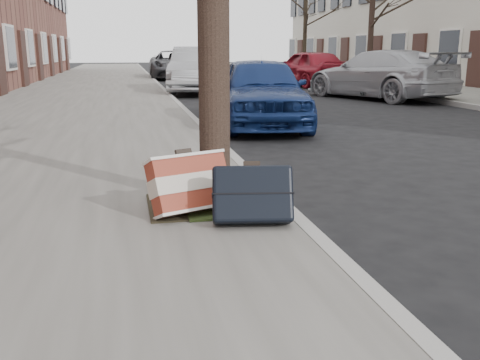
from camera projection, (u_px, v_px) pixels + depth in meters
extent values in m
cube|color=gray|center=(90.00, 93.00, 17.42)|extent=(5.00, 70.00, 0.12)
cube|color=slate|center=(411.00, 88.00, 19.76)|extent=(4.00, 70.00, 0.12)
cube|color=black|center=(198.00, 205.00, 4.64)|extent=(0.85, 0.85, 0.02)
cube|color=maroon|center=(190.00, 184.00, 4.37)|extent=(0.74, 0.57, 0.50)
cube|color=black|center=(252.00, 194.00, 4.10)|extent=(0.67, 0.45, 0.48)
imported|color=navy|center=(260.00, 91.00, 10.17)|extent=(2.07, 4.09, 1.34)
imported|color=#AAAEB2|center=(198.00, 70.00, 18.02)|extent=(2.52, 4.89, 1.54)
imported|color=#343539|center=(174.00, 65.00, 26.67)|extent=(2.45, 5.06, 1.39)
imported|color=#A2A3A9|center=(379.00, 75.00, 15.85)|extent=(3.56, 5.32, 1.43)
imported|color=maroon|center=(308.00, 68.00, 21.29)|extent=(2.56, 4.50, 1.44)
cylinder|color=black|center=(371.00, 26.00, 21.35)|extent=(0.23, 0.23, 4.48)
cylinder|color=black|center=(305.00, 30.00, 29.07)|extent=(0.22, 0.22, 4.73)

